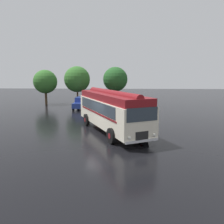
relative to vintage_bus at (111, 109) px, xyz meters
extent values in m
plane|color=black|center=(-0.68, -0.92, -1.89)|extent=(120.00, 120.00, 0.00)
cube|color=silver|center=(0.00, 0.01, -0.29)|extent=(6.62, 10.09, 2.10)
cube|color=maroon|center=(0.00, 0.01, 1.04)|extent=(6.35, 9.82, 0.56)
cylinder|color=maroon|center=(0.00, 0.01, 1.30)|extent=(4.69, 8.81, 0.60)
cube|color=#2D3842|center=(1.00, 0.83, 0.28)|extent=(3.53, 7.21, 0.84)
cube|color=#2D3842|center=(-1.27, -0.27, 0.28)|extent=(3.53, 7.21, 0.84)
cube|color=maroon|center=(1.04, 0.74, -0.26)|extent=(3.61, 7.39, 0.12)
cube|color=maroon|center=(-1.23, -0.36, -0.26)|extent=(3.61, 7.39, 0.12)
cube|color=#2D3842|center=(2.19, -4.50, 0.38)|extent=(1.99, 0.99, 0.88)
cube|color=black|center=(2.19, -4.51, -0.99)|extent=(0.84, 0.45, 0.56)
cube|color=silver|center=(2.20, -4.52, -1.32)|extent=(2.18, 1.13, 0.16)
sphere|color=white|center=(3.00, -4.12, -1.02)|extent=(0.22, 0.22, 0.22)
sphere|color=white|center=(1.38, -4.91, -1.02)|extent=(0.22, 0.22, 0.22)
cylinder|color=black|center=(2.52, -2.21, -1.34)|extent=(0.73, 1.11, 1.10)
cylinder|color=maroon|center=(2.52, -2.21, -1.34)|extent=(0.46, 0.49, 0.39)
cylinder|color=black|center=(0.18, -3.35, -1.34)|extent=(0.73, 1.11, 1.10)
cylinder|color=maroon|center=(0.18, -3.35, -1.34)|extent=(0.46, 0.49, 0.39)
cylinder|color=black|center=(-0.10, 3.19, -1.34)|extent=(0.73, 1.11, 1.10)
cylinder|color=maroon|center=(-0.10, 3.19, -1.34)|extent=(0.46, 0.49, 0.39)
cylinder|color=black|center=(-2.44, 2.05, -1.34)|extent=(0.73, 1.11, 1.10)
cylinder|color=maroon|center=(-2.44, 2.05, -1.34)|extent=(0.46, 0.49, 0.39)
cube|color=navy|center=(-4.76, 12.17, -1.22)|extent=(1.96, 4.30, 0.70)
cube|color=navy|center=(-4.75, 12.32, -0.55)|extent=(1.63, 2.27, 0.64)
cube|color=#2D3842|center=(-4.00, 12.27, -0.55)|extent=(0.14, 1.93, 0.50)
cube|color=#2D3842|center=(-5.51, 12.37, -0.55)|extent=(0.14, 1.93, 0.50)
cylinder|color=black|center=(-3.97, 10.82, -1.57)|extent=(0.24, 0.65, 0.64)
cylinder|color=black|center=(-5.72, 10.92, -1.57)|extent=(0.24, 0.65, 0.64)
cylinder|color=black|center=(-3.80, 13.41, -1.57)|extent=(0.24, 0.65, 0.64)
cylinder|color=black|center=(-5.56, 13.52, -1.57)|extent=(0.24, 0.65, 0.64)
cube|color=maroon|center=(-2.13, 11.69, -1.22)|extent=(2.26, 4.39, 0.70)
cube|color=maroon|center=(-2.15, 11.84, -0.55)|extent=(1.78, 2.37, 0.64)
cube|color=#2D3842|center=(-1.40, 11.94, -0.55)|extent=(0.29, 1.92, 0.50)
cube|color=#2D3842|center=(-2.90, 11.73, -0.55)|extent=(0.29, 1.92, 0.50)
cylinder|color=black|center=(-1.08, 10.52, -1.57)|extent=(0.29, 0.66, 0.64)
cylinder|color=black|center=(-2.83, 10.28, -1.57)|extent=(0.29, 0.66, 0.64)
cylinder|color=black|center=(-1.44, 13.10, -1.57)|extent=(0.29, 0.66, 0.64)
cylinder|color=black|center=(-3.18, 12.86, -1.57)|extent=(0.29, 0.66, 0.64)
cube|color=maroon|center=(0.68, 11.47, -1.22)|extent=(2.31, 4.41, 0.70)
cube|color=maroon|center=(0.66, 11.62, -0.55)|extent=(1.80, 2.38, 0.64)
cube|color=#2D3842|center=(1.41, 11.73, -0.55)|extent=(0.31, 1.91, 0.50)
cube|color=#2D3842|center=(-0.09, 11.51, -0.55)|extent=(0.31, 1.91, 0.50)
cylinder|color=black|center=(1.75, 10.32, -1.57)|extent=(0.29, 0.66, 0.64)
cylinder|color=black|center=(0.01, 10.05, -1.57)|extent=(0.29, 0.66, 0.64)
cylinder|color=black|center=(1.36, 12.89, -1.57)|extent=(0.29, 0.66, 0.64)
cylinder|color=black|center=(-0.38, 12.63, -1.57)|extent=(0.29, 0.66, 0.64)
cylinder|color=#4C3823|center=(-11.48, 16.78, -0.77)|extent=(0.37, 0.37, 2.26)
sphere|color=#336B28|center=(-11.48, 16.78, 1.78)|extent=(3.77, 3.77, 3.77)
sphere|color=#336B28|center=(-11.89, 16.98, 2.08)|extent=(2.25, 2.25, 2.25)
cylinder|color=#4C3823|center=(-6.48, 17.63, -0.66)|extent=(0.26, 0.26, 2.47)
sphere|color=#336B28|center=(-6.48, 17.63, 2.14)|extent=(4.20, 4.20, 4.20)
sphere|color=#336B28|center=(-6.77, 18.00, 2.34)|extent=(2.99, 2.99, 2.99)
cylinder|color=#4C3823|center=(-0.28, 18.03, -0.62)|extent=(0.39, 0.39, 2.54)
sphere|color=#235623|center=(-0.28, 18.03, 2.14)|extent=(3.99, 3.99, 3.99)
sphere|color=#235623|center=(0.18, 18.36, 2.27)|extent=(2.41, 2.41, 2.41)
cylinder|color=black|center=(2.18, -3.12, -1.89)|extent=(2.13, 2.13, 0.01)
camera|label=1|loc=(0.95, -17.91, 2.79)|focal=35.00mm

